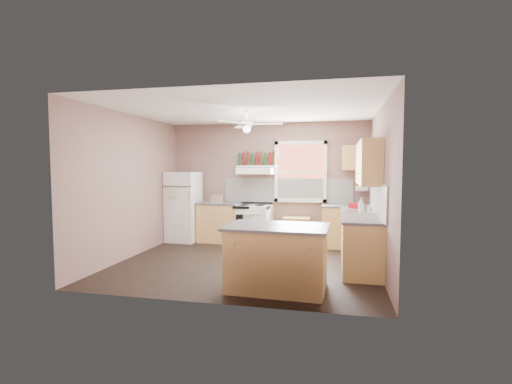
% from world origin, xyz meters
% --- Properties ---
extents(floor, '(4.50, 4.50, 0.00)m').
position_xyz_m(floor, '(0.00, 0.00, 0.00)').
color(floor, black).
rests_on(floor, ground).
extents(ceiling, '(4.50, 4.50, 0.00)m').
position_xyz_m(ceiling, '(0.00, 0.00, 2.70)').
color(ceiling, white).
rests_on(ceiling, ground).
extents(wall_back, '(4.50, 0.05, 2.70)m').
position_xyz_m(wall_back, '(0.00, 2.02, 1.35)').
color(wall_back, '#765852').
rests_on(wall_back, ground).
extents(wall_right, '(0.05, 4.00, 2.70)m').
position_xyz_m(wall_right, '(2.27, 0.00, 1.35)').
color(wall_right, '#765852').
rests_on(wall_right, ground).
extents(wall_left, '(0.05, 4.00, 2.70)m').
position_xyz_m(wall_left, '(-2.27, 0.00, 1.35)').
color(wall_left, '#765852').
rests_on(wall_left, ground).
extents(backsplash_back, '(2.90, 0.03, 0.55)m').
position_xyz_m(backsplash_back, '(0.45, 1.99, 1.18)').
color(backsplash_back, white).
rests_on(backsplash_back, wall_back).
extents(backsplash_right, '(0.03, 2.60, 0.55)m').
position_xyz_m(backsplash_right, '(2.23, 0.30, 1.18)').
color(backsplash_right, white).
rests_on(backsplash_right, wall_right).
extents(window_view, '(1.00, 0.02, 1.20)m').
position_xyz_m(window_view, '(0.75, 1.98, 1.60)').
color(window_view, brown).
rests_on(window_view, wall_back).
extents(window_frame, '(1.16, 0.07, 1.36)m').
position_xyz_m(window_frame, '(0.75, 1.96, 1.60)').
color(window_frame, white).
rests_on(window_frame, wall_back).
extents(refrigerator, '(0.69, 0.68, 1.59)m').
position_xyz_m(refrigerator, '(-1.89, 1.58, 0.79)').
color(refrigerator, white).
rests_on(refrigerator, floor).
extents(base_cabinet_left, '(0.90, 0.60, 0.86)m').
position_xyz_m(base_cabinet_left, '(-1.06, 1.70, 0.43)').
color(base_cabinet_left, tan).
rests_on(base_cabinet_left, floor).
extents(counter_left, '(0.92, 0.62, 0.04)m').
position_xyz_m(counter_left, '(-1.06, 1.70, 0.88)').
color(counter_left, '#444447').
rests_on(counter_left, base_cabinet_left).
extents(toaster, '(0.32, 0.25, 0.18)m').
position_xyz_m(toaster, '(-1.10, 1.61, 0.99)').
color(toaster, silver).
rests_on(toaster, counter_left).
extents(stove, '(0.83, 0.70, 0.86)m').
position_xyz_m(stove, '(-0.27, 1.70, 0.43)').
color(stove, white).
rests_on(stove, floor).
extents(range_hood, '(0.78, 0.50, 0.14)m').
position_xyz_m(range_hood, '(-0.23, 1.75, 1.62)').
color(range_hood, white).
rests_on(range_hood, wall_back).
extents(bottle_shelf, '(0.90, 0.26, 0.03)m').
position_xyz_m(bottle_shelf, '(-0.23, 1.87, 1.72)').
color(bottle_shelf, white).
rests_on(bottle_shelf, range_hood).
extents(cart, '(0.61, 0.42, 0.59)m').
position_xyz_m(cart, '(0.69, 1.75, 0.29)').
color(cart, tan).
rests_on(cart, floor).
extents(base_cabinet_corner, '(1.00, 0.60, 0.86)m').
position_xyz_m(base_cabinet_corner, '(1.75, 1.70, 0.43)').
color(base_cabinet_corner, tan).
rests_on(base_cabinet_corner, floor).
extents(base_cabinet_right, '(0.60, 2.20, 0.86)m').
position_xyz_m(base_cabinet_right, '(1.95, 0.30, 0.43)').
color(base_cabinet_right, tan).
rests_on(base_cabinet_right, floor).
extents(counter_corner, '(1.02, 0.62, 0.04)m').
position_xyz_m(counter_corner, '(1.75, 1.70, 0.88)').
color(counter_corner, '#444447').
rests_on(counter_corner, base_cabinet_corner).
extents(counter_right, '(0.62, 2.22, 0.04)m').
position_xyz_m(counter_right, '(1.94, 0.30, 0.88)').
color(counter_right, '#444447').
rests_on(counter_right, base_cabinet_right).
extents(sink, '(0.55, 0.45, 0.03)m').
position_xyz_m(sink, '(1.94, 0.50, 0.90)').
color(sink, silver).
rests_on(sink, counter_right).
extents(faucet, '(0.03, 0.03, 0.14)m').
position_xyz_m(faucet, '(2.10, 0.50, 0.97)').
color(faucet, silver).
rests_on(faucet, sink).
extents(upper_cabinet_right, '(0.33, 1.80, 0.76)m').
position_xyz_m(upper_cabinet_right, '(2.08, 0.50, 1.78)').
color(upper_cabinet_right, tan).
rests_on(upper_cabinet_right, wall_right).
extents(upper_cabinet_corner, '(0.60, 0.33, 0.52)m').
position_xyz_m(upper_cabinet_corner, '(1.95, 1.83, 1.90)').
color(upper_cabinet_corner, tan).
rests_on(upper_cabinet_corner, wall_back).
extents(paper_towel, '(0.26, 0.12, 0.12)m').
position_xyz_m(paper_towel, '(2.07, 1.86, 1.25)').
color(paper_towel, white).
rests_on(paper_towel, wall_back).
extents(island, '(1.36, 0.89, 0.86)m').
position_xyz_m(island, '(0.75, -1.28, 0.43)').
color(island, tan).
rests_on(island, floor).
extents(island_top, '(1.44, 0.97, 0.04)m').
position_xyz_m(island_top, '(0.75, -1.28, 0.88)').
color(island_top, '#444447').
rests_on(island_top, island).
extents(ceiling_fan_hub, '(0.20, 0.20, 0.08)m').
position_xyz_m(ceiling_fan_hub, '(0.00, 0.00, 2.45)').
color(ceiling_fan_hub, white).
rests_on(ceiling_fan_hub, ceiling).
extents(soap_bottle, '(0.11, 0.11, 0.26)m').
position_xyz_m(soap_bottle, '(1.98, 0.51, 1.03)').
color(soap_bottle, silver).
rests_on(soap_bottle, counter_right).
extents(red_caddy, '(0.21, 0.18, 0.10)m').
position_xyz_m(red_caddy, '(1.88, 1.13, 0.95)').
color(red_caddy, red).
rests_on(red_caddy, counter_right).
extents(wine_bottles, '(0.86, 0.06, 0.31)m').
position_xyz_m(wine_bottles, '(-0.23, 1.87, 1.88)').
color(wine_bottles, '#143819').
rests_on(wine_bottles, bottle_shelf).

